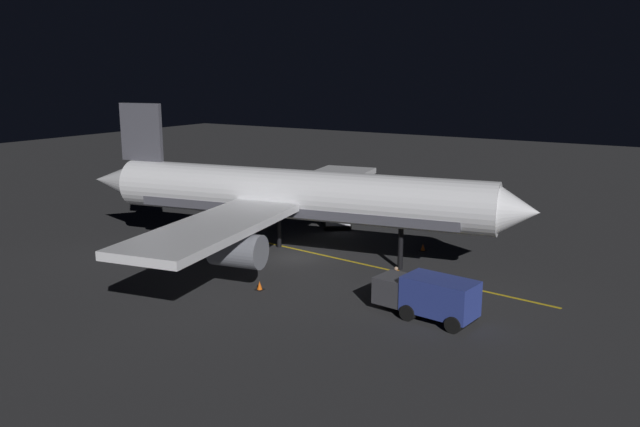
# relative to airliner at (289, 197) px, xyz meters

# --- Properties ---
(ground_plane) EXTENTS (180.00, 180.00, 0.20)m
(ground_plane) POSITION_rel_airliner_xyz_m (-0.10, 0.56, -4.55)
(ground_plane) COLOR #29292B
(apron_guide_stripe) EXTENTS (3.61, 29.10, 0.01)m
(apron_guide_stripe) POSITION_rel_airliner_xyz_m (-1.30, 4.56, -4.44)
(apron_guide_stripe) COLOR gold
(apron_guide_stripe) RESTS_ON ground_plane
(airliner) EXTENTS (32.96, 34.19, 10.82)m
(airliner) POSITION_rel_airliner_xyz_m (0.00, 0.00, 0.00)
(airliner) COLOR white
(airliner) RESTS_ON ground_plane
(baggage_truck) EXTENTS (2.78, 5.87, 2.38)m
(baggage_truck) POSITION_rel_airliner_xyz_m (5.79, 13.27, -3.22)
(baggage_truck) COLOR navy
(baggage_truck) RESTS_ON ground_plane
(catering_truck) EXTENTS (5.57, 4.96, 2.43)m
(catering_truck) POSITION_rel_airliner_xyz_m (-10.37, -2.32, -3.21)
(catering_truck) COLOR silver
(catering_truck) RESTS_ON ground_plane
(ground_crew_worker) EXTENTS (0.40, 0.40, 1.74)m
(ground_crew_worker) POSITION_rel_airliner_xyz_m (3.22, 10.04, -3.56)
(ground_crew_worker) COLOR black
(ground_crew_worker) RESTS_ON ground_plane
(traffic_cone_near_left) EXTENTS (0.50, 0.50, 0.55)m
(traffic_cone_near_left) POSITION_rel_airliner_xyz_m (-6.61, 7.62, -4.20)
(traffic_cone_near_left) COLOR #EA590F
(traffic_cone_near_left) RESTS_ON ground_plane
(traffic_cone_near_right) EXTENTS (0.50, 0.50, 0.55)m
(traffic_cone_near_right) POSITION_rel_airliner_xyz_m (6.95, 2.58, -4.20)
(traffic_cone_near_right) COLOR #EA590F
(traffic_cone_near_right) RESTS_ON ground_plane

